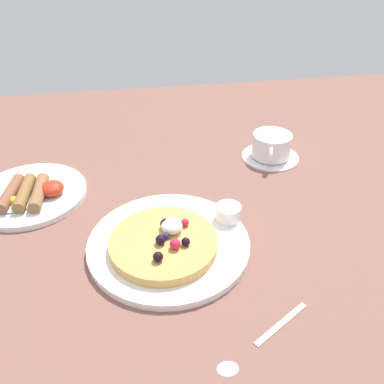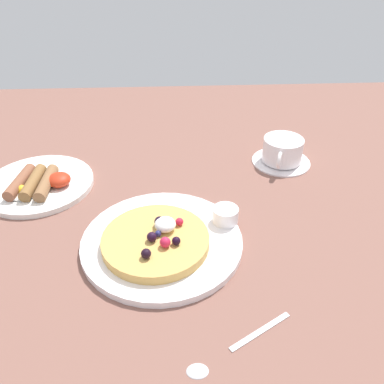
# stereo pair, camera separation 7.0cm
# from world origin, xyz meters

# --- Properties ---
(ground_plane) EXTENTS (1.77, 1.42, 0.03)m
(ground_plane) POSITION_xyz_m (0.00, 0.00, -0.01)
(ground_plane) COLOR brown
(pancake_plate) EXTENTS (0.28, 0.28, 0.01)m
(pancake_plate) POSITION_xyz_m (-0.01, -0.06, 0.01)
(pancake_plate) COLOR white
(pancake_plate) RESTS_ON ground_plane
(pancake_with_berries) EXTENTS (0.18, 0.18, 0.04)m
(pancake_with_berries) POSITION_xyz_m (-0.02, -0.08, 0.02)
(pancake_with_berries) COLOR tan
(pancake_with_berries) RESTS_ON pancake_plate
(syrup_ramekin) EXTENTS (0.05, 0.05, 0.03)m
(syrup_ramekin) POSITION_xyz_m (0.11, -0.02, 0.03)
(syrup_ramekin) COLOR white
(syrup_ramekin) RESTS_ON pancake_plate
(breakfast_plate) EXTENTS (0.22, 0.22, 0.01)m
(breakfast_plate) POSITION_xyz_m (-0.27, 0.13, 0.01)
(breakfast_plate) COLOR white
(breakfast_plate) RESTS_ON ground_plane
(fried_breakfast) EXTENTS (0.13, 0.11, 0.03)m
(fried_breakfast) POSITION_xyz_m (-0.26, 0.11, 0.02)
(fried_breakfast) COLOR #8B603C
(fried_breakfast) RESTS_ON breakfast_plate
(coffee_saucer) EXTENTS (0.13, 0.13, 0.01)m
(coffee_saucer) POSITION_xyz_m (0.26, 0.20, 0.00)
(coffee_saucer) COLOR white
(coffee_saucer) RESTS_ON ground_plane
(coffee_cup) EXTENTS (0.09, 0.11, 0.05)m
(coffee_cup) POSITION_xyz_m (0.26, 0.20, 0.03)
(coffee_cup) COLOR white
(coffee_cup) RESTS_ON coffee_saucer
(teaspoon) EXTENTS (0.15, 0.09, 0.01)m
(teaspoon) POSITION_xyz_m (0.07, -0.28, 0.00)
(teaspoon) COLOR silver
(teaspoon) RESTS_ON ground_plane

